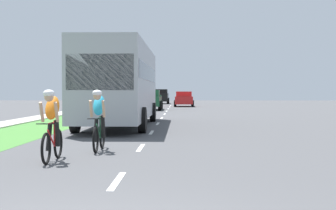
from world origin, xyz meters
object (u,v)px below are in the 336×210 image
object	(u,v)px
cyclist_lead	(52,125)
suv_black	(160,96)
bus_silver	(121,81)
sedan_red	(184,99)
pickup_dark_green	(149,100)
cyclist_trailing	(99,120)

from	to	relation	value
cyclist_lead	suv_black	bearing A→B (deg)	89.68
bus_silver	sedan_red	size ratio (longest dim) A/B	2.70
pickup_dark_green	suv_black	size ratio (longest dim) A/B	1.09
cyclist_lead	cyclist_trailing	size ratio (longest dim) A/B	1.00
bus_silver	pickup_dark_green	world-z (taller)	bus_silver
bus_silver	sedan_red	distance (m)	28.91
pickup_dark_green	sedan_red	xyz separation A→B (m)	(2.96, 9.58, -0.06)
cyclist_lead	pickup_dark_green	distance (m)	30.50
cyclist_trailing	pickup_dark_green	distance (m)	28.52
cyclist_trailing	pickup_dark_green	xyz separation A→B (m)	(-0.53, 28.51, 0.02)
cyclist_lead	bus_silver	distance (m)	11.41
bus_silver	pickup_dark_green	distance (m)	19.18
bus_silver	suv_black	size ratio (longest dim) A/B	2.47
cyclist_lead	cyclist_trailing	xyz separation A→B (m)	(0.71, 1.99, 0.00)
sedan_red	bus_silver	bearing A→B (deg)	-95.92
pickup_dark_green	suv_black	distance (m)	21.23
suv_black	bus_silver	bearing A→B (deg)	-90.19
cyclist_lead	cyclist_trailing	bearing A→B (deg)	70.42
pickup_dark_green	cyclist_lead	bearing A→B (deg)	-90.32
pickup_dark_green	suv_black	world-z (taller)	suv_black
cyclist_lead	sedan_red	world-z (taller)	cyclist_lead
cyclist_trailing	suv_black	xyz separation A→B (m)	(-0.42, 49.74, 0.14)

